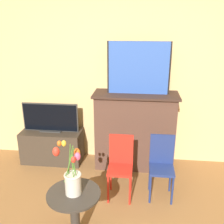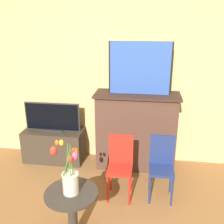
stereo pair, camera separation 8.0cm
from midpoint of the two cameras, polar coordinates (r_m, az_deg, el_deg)
wall_back at (r=3.65m, az=3.85°, el=9.40°), size 8.00×0.06×2.70m
fireplace_mantel at (r=3.64m, az=5.89°, el=-3.90°), size 1.13×0.46×1.07m
painting at (r=3.40m, az=6.79°, el=9.44°), size 0.81×0.03×0.67m
tv_stand at (r=3.99m, az=-11.88°, el=-7.02°), size 0.86×0.40×0.47m
tv_monitor at (r=3.82m, az=-12.30°, el=-1.13°), size 0.80×0.12×0.41m
chair_red at (r=3.08m, az=2.57°, el=-10.99°), size 0.28×0.28×0.75m
chair_blue at (r=3.13m, az=11.48°, el=-10.90°), size 0.28×0.28×0.75m
side_table at (r=2.58m, az=-7.70°, el=-20.32°), size 0.48×0.48×0.54m
vase_tulips at (r=2.37m, az=-8.20°, el=-13.76°), size 0.22×0.21×0.51m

